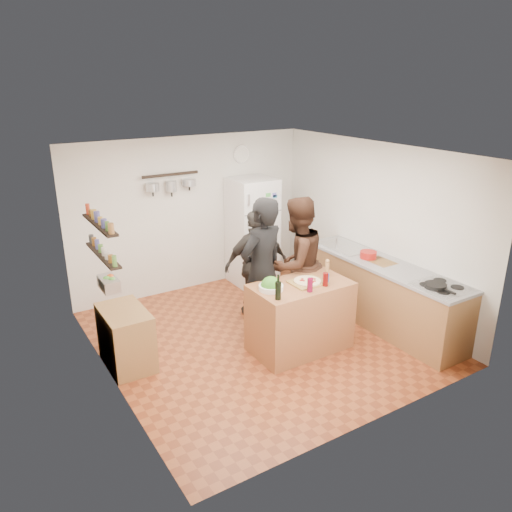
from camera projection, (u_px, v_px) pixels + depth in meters
room_shell at (245, 243)px, 6.69m from camera, size 4.20×4.20×4.20m
prep_island at (300, 317)px, 6.39m from camera, size 1.25×0.72×0.91m
pizza_board at (307, 282)px, 6.25m from camera, size 0.42×0.34×0.02m
pizza at (307, 281)px, 6.25m from camera, size 0.34×0.34×0.02m
salad_bowl at (271, 287)px, 6.06m from camera, size 0.30×0.30×0.06m
wine_bottle at (278, 291)px, 5.77m from camera, size 0.07×0.07×0.22m
wine_glass_near at (310, 285)px, 5.99m from camera, size 0.07×0.07×0.17m
wine_glass_far at (325, 279)px, 6.15m from camera, size 0.07×0.07×0.17m
pepper_mill at (327, 269)px, 6.47m from camera, size 0.06×0.06×0.18m
salt_canister at (326, 278)px, 6.27m from camera, size 0.07×0.07×0.12m
person_left at (262, 271)px, 6.45m from camera, size 0.80×0.62×1.96m
person_center at (296, 264)px, 6.82m from camera, size 1.02×0.86×1.87m
person_back at (256, 265)px, 7.19m from camera, size 1.00×0.59×1.60m
counter_run at (382, 294)px, 7.06m from camera, size 0.63×2.63×0.90m
stove_top at (441, 287)px, 6.14m from camera, size 0.60×0.62×0.02m
skillet at (435, 286)px, 6.09m from camera, size 0.27×0.27×0.05m
sink at (344, 247)px, 7.58m from camera, size 0.50×0.80×0.03m
cutting_board at (381, 262)px, 6.97m from camera, size 0.30×0.40×0.02m
red_bowl at (368, 255)px, 7.08m from camera, size 0.23×0.23×0.10m
fridge at (252, 232)px, 8.37m from camera, size 0.70×0.68×1.80m
wall_clock at (242, 154)px, 8.21m from camera, size 0.30×0.03×0.30m
spice_shelf_lower at (103, 255)px, 5.50m from camera, size 0.12×1.00×0.02m
spice_shelf_upper at (99, 224)px, 5.38m from camera, size 0.12×1.00×0.02m
produce_basket at (109, 284)px, 5.63m from camera, size 0.18×0.35×0.14m
side_table at (126, 338)px, 6.06m from camera, size 0.50×0.80×0.73m
pot_rack at (171, 175)px, 7.57m from camera, size 0.90×0.04×0.04m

